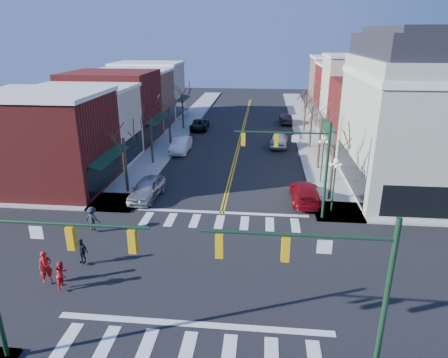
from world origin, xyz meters
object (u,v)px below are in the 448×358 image
(lamppost_midblock, at_px, (323,152))
(car_left_near, at_px, (147,189))
(victorian_corner, at_px, (431,113))
(lamppost_corner, at_px, (335,176))
(car_right_mid, at_px, (279,140))
(car_right_far, at_px, (286,119))
(car_left_mid, at_px, (181,145))
(pedestrian_red_a, at_px, (46,267))
(car_right_near, at_px, (305,192))
(car_left_far, at_px, (199,125))
(pedestrian_red_b, at_px, (62,275))
(pedestrian_dark_b, at_px, (92,219))
(pedestrian_dark_a, at_px, (82,251))

(lamppost_midblock, xyz_separation_m, car_left_near, (-14.60, -5.06, -2.13))
(victorian_corner, height_order, car_left_near, victorian_corner)
(lamppost_corner, distance_m, lamppost_midblock, 6.50)
(car_right_mid, height_order, car_right_far, car_right_mid)
(lamppost_corner, height_order, car_right_mid, lamppost_corner)
(car_left_mid, bearing_deg, pedestrian_red_a, -94.57)
(car_right_near, height_order, car_right_mid, car_right_mid)
(car_left_mid, xyz_separation_m, car_left_far, (0.34, 11.26, -0.14))
(pedestrian_red_b, height_order, pedestrian_dark_b, pedestrian_dark_b)
(car_right_near, relative_size, pedestrian_red_a, 3.00)
(victorian_corner, relative_size, pedestrian_dark_a, 9.25)
(car_right_near, distance_m, car_right_far, 29.38)
(car_left_mid, bearing_deg, car_right_mid, 16.53)
(car_left_mid, relative_size, pedestrian_dark_b, 3.00)
(pedestrian_dark_a, bearing_deg, pedestrian_red_b, -70.42)
(car_left_near, distance_m, pedestrian_red_a, 12.33)
(victorian_corner, relative_size, lamppost_midblock, 3.29)
(car_right_near, distance_m, pedestrian_dark_b, 16.27)
(car_right_near, height_order, car_right_far, car_right_near)
(victorian_corner, bearing_deg, pedestrian_red_a, -146.12)
(pedestrian_dark_b, bearing_deg, car_right_far, -99.03)
(car_right_far, xyz_separation_m, pedestrian_red_b, (-13.42, -42.62, 0.19))
(lamppost_corner, xyz_separation_m, car_right_far, (-2.08, 31.49, -2.23))
(car_right_near, bearing_deg, pedestrian_dark_a, 37.66)
(car_right_far, distance_m, pedestrian_red_a, 44.64)
(pedestrian_red_a, relative_size, pedestrian_dark_a, 1.17)
(car_left_mid, distance_m, pedestrian_red_b, 26.26)
(lamppost_corner, bearing_deg, lamppost_midblock, 90.00)
(pedestrian_red_b, bearing_deg, pedestrian_dark_a, 7.37)
(lamppost_midblock, height_order, pedestrian_red_b, lamppost_midblock)
(car_left_mid, height_order, pedestrian_dark_b, pedestrian_dark_b)
(lamppost_midblock, bearing_deg, lamppost_corner, -90.00)
(car_left_near, xyz_separation_m, pedestrian_red_b, (-0.90, -12.57, 0.08))
(lamppost_corner, xyz_separation_m, car_left_mid, (-14.60, 15.12, -2.12))
(lamppost_midblock, distance_m, car_right_far, 25.18)
(car_left_near, relative_size, pedestrian_red_a, 2.73)
(car_left_near, bearing_deg, pedestrian_dark_a, -90.62)
(pedestrian_red_a, relative_size, pedestrian_red_b, 1.17)
(car_right_far, xyz_separation_m, pedestrian_dark_b, (-14.50, -36.18, 0.27))
(pedestrian_red_a, bearing_deg, car_left_far, 48.98)
(lamppost_midblock, bearing_deg, car_left_mid, 149.44)
(car_left_mid, height_order, pedestrian_red_b, pedestrian_red_b)
(car_left_near, bearing_deg, pedestrian_dark_b, -103.31)
(victorian_corner, bearing_deg, car_right_mid, 133.17)
(victorian_corner, distance_m, pedestrian_red_b, 29.88)
(pedestrian_red_b, bearing_deg, pedestrian_red_a, 76.31)
(lamppost_corner, height_order, car_left_mid, lamppost_corner)
(car_right_mid, relative_size, pedestrian_dark_b, 2.97)
(lamppost_corner, relative_size, pedestrian_dark_a, 2.81)
(car_right_mid, distance_m, pedestrian_red_a, 32.04)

